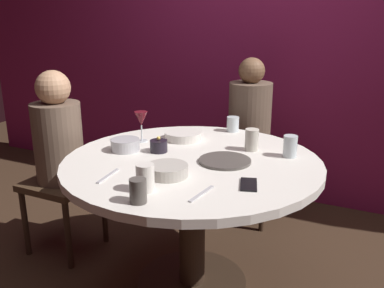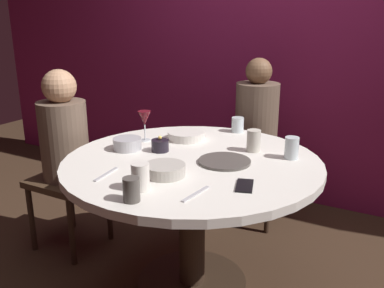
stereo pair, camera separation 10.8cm
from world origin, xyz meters
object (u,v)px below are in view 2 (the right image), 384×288
Objects in this scene: cell_phone at (245,186)px; bowl_small_white at (186,135)px; bowl_salad_center at (164,170)px; cup_far_edge at (292,148)px; dining_table at (192,188)px; dinner_plate at (224,161)px; candle_holder at (160,145)px; wine_glass at (145,119)px; cup_by_right_diner at (254,141)px; seated_diner_back at (256,124)px; cup_center_front at (237,125)px; bowl_serving_large at (127,144)px; cup_near_candle at (140,177)px; cup_by_left_diner at (131,190)px; seated_diner_left at (64,141)px.

cell_phone is 0.75m from bowl_small_white.
bowl_salad_center is 1.67× the size of cup_far_edge.
dining_table is 0.45m from cell_phone.
bowl_small_white is (-0.37, 0.26, 0.02)m from dinner_plate.
dining_table is 0.28m from candle_holder.
wine_glass is 0.63m from cup_by_right_diner.
seated_diner_back reaches higher than dinner_plate.
bowl_small_white is 0.35m from cup_center_front.
bowl_serving_large is (-0.38, -0.95, 0.05)m from seated_diner_back.
cup_near_candle is at bearing -109.76° from dinner_plate.
seated_diner_back is at bearing 63.08° from wine_glass.
cup_far_edge is at bearing 30.13° from dining_table.
cup_near_candle is at bearing -89.97° from cup_center_front.
candle_holder is 0.18m from bowl_serving_large.
dinner_plate is 2.31× the size of cup_far_edge.
seated_diner_back is at bearing 89.21° from cup_center_front.
dinner_plate is 0.58m from cup_center_front.
dining_table is 0.51m from wine_glass.
bowl_small_white is at bearing 124.33° from dining_table.
cell_phone is 0.38m from bowl_salad_center.
cup_near_candle reaches higher than bowl_small_white.
cell_phone is (0.76, -0.35, -0.12)m from wine_glass.
bowl_small_white is at bearing 60.35° from bowl_serving_large.
seated_diner_back is 6.21× the size of bowl_salad_center.
cup_center_front is (-0.17, 0.55, 0.04)m from dinner_plate.
cup_by_left_diner is at bearing -51.16° from bowl_serving_large.
wine_glass is 1.14× the size of bowl_serving_large.
bowl_salad_center is 0.19m from cup_near_candle.
candle_holder is at bearing 171.82° from dining_table.
cup_by_right_diner is at bearing 28.89° from candle_holder.
bowl_serving_large is 0.37m from bowl_small_white.
dinner_plate is (0.56, -0.12, -0.12)m from wine_glass.
bowl_serving_large is 1.31× the size of cup_by_right_diner.
cup_by_left_diner is at bearing 1.32° from seated_diner_back.
bowl_small_white is at bearing -17.62° from seated_diner_back.
dining_table is 0.31m from bowl_salad_center.
candle_holder is 0.62m from cell_phone.
cup_center_front reaches higher than candle_holder.
seated_diner_back is 1.18m from cell_phone.
wine_glass reaches higher than bowl_serving_large.
cup_center_front is (0.21, 0.56, 0.01)m from candle_holder.
dinner_plate is 2.81× the size of cup_center_front.
seated_diner_left reaches higher than cup_center_front.
candle_holder is 0.80× the size of cup_near_candle.
candle_holder is (0.68, 0.03, 0.06)m from seated_diner_left.
cup_by_left_diner is 0.84m from cup_by_right_diner.
cup_near_candle reaches higher than bowl_serving_large.
bowl_small_white is at bearing -123.72° from cup_center_front.
cup_center_front is at bearing 56.28° from bowl_small_white.
wine_glass is (0.49, 0.15, 0.16)m from seated_diner_left.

